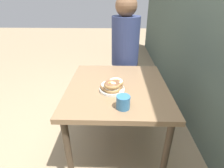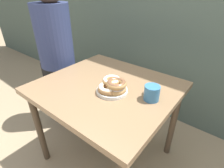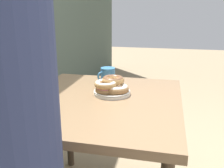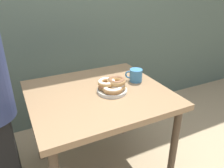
# 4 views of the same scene
# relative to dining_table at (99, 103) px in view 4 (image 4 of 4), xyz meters

# --- Properties ---
(dining_table) EXTENTS (0.93, 0.85, 0.73)m
(dining_table) POSITION_rel_dining_table_xyz_m (0.00, 0.00, 0.00)
(dining_table) COLOR #846647
(dining_table) RESTS_ON ground_plane
(donut_plate) EXTENTS (0.23, 0.23, 0.09)m
(donut_plate) POSITION_rel_dining_table_xyz_m (0.09, -0.04, 0.13)
(donut_plate) COLOR silver
(donut_plate) RESTS_ON dining_table
(coffee_mug) EXTENTS (0.12, 0.11, 0.09)m
(coffee_mug) POSITION_rel_dining_table_xyz_m (0.32, 0.04, 0.13)
(coffee_mug) COLOR teal
(coffee_mug) RESTS_ON dining_table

